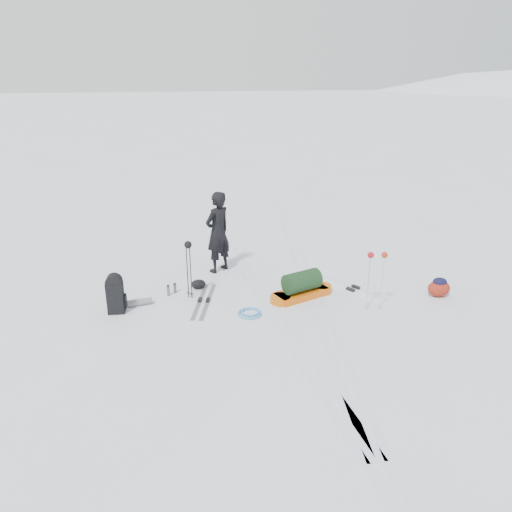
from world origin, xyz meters
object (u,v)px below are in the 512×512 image
(ski_poles_black, at_px, (188,252))
(pulk_sled, at_px, (302,287))
(skier, at_px, (218,232))
(expedition_rucksack, at_px, (118,294))

(ski_poles_black, bearing_deg, pulk_sled, -33.53)
(skier, xyz_separation_m, expedition_rucksack, (-2.28, -1.78, -0.61))
(skier, relative_size, expedition_rucksack, 2.22)
(skier, bearing_deg, expedition_rucksack, 1.08)
(pulk_sled, relative_size, ski_poles_black, 1.24)
(skier, xyz_separation_m, ski_poles_black, (-0.81, -1.40, 0.07))
(skier, height_order, ski_poles_black, skier)
(pulk_sled, bearing_deg, skier, 110.12)
(pulk_sled, xyz_separation_m, expedition_rucksack, (-3.84, 0.08, 0.16))
(pulk_sled, relative_size, expedition_rucksack, 1.80)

